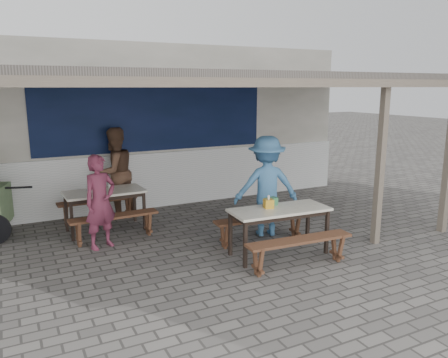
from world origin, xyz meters
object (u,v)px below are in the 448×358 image
at_px(bench_right_wall, 261,223).
at_px(patron_right_table, 266,186).
at_px(donation_box, 271,201).
at_px(table_right, 279,213).
at_px(tissue_box, 269,204).
at_px(bench_left_street, 114,221).
at_px(table_left, 104,195).
at_px(patron_street_side, 100,202).
at_px(bench_left_wall, 98,205).
at_px(patron_wall_side, 115,172).
at_px(condiment_jar, 111,186).
at_px(condiment_bowl, 92,191).
at_px(bench_right_street, 300,246).

bearing_deg(bench_right_wall, patron_right_table, 51.47).
xyz_separation_m(bench_right_wall, donation_box, (-0.04, -0.36, 0.47)).
relative_size(table_right, tissue_box, 11.41).
height_order(bench_left_street, patron_right_table, patron_right_table).
relative_size(table_left, bench_left_street, 0.94).
bearing_deg(patron_right_table, patron_street_side, 6.23).
bearing_deg(bench_left_street, bench_right_wall, -31.04).
xyz_separation_m(bench_left_street, bench_left_wall, (-0.04, 1.21, 0.00)).
xyz_separation_m(table_right, patron_street_side, (-2.42, 1.57, 0.10)).
distance_m(bench_left_street, patron_street_side, 0.56).
bearing_deg(donation_box, tissue_box, -136.54).
relative_size(bench_left_street, donation_box, 8.19).
bearing_deg(donation_box, table_right, -87.70).
relative_size(patron_wall_side, condiment_jar, 19.24).
xyz_separation_m(table_left, tissue_box, (2.05, -2.30, 0.15)).
xyz_separation_m(tissue_box, condiment_jar, (-1.90, 2.46, -0.02)).
height_order(bench_right_wall, tissue_box, tissue_box).
relative_size(patron_street_side, tissue_box, 11.11).
bearing_deg(bench_left_street, condiment_bowl, 109.10).
relative_size(table_left, bench_right_street, 0.86).
bearing_deg(patron_wall_side, patron_street_side, 47.46).
distance_m(bench_right_street, patron_wall_side, 4.29).
distance_m(bench_left_street, condiment_bowl, 0.78).
xyz_separation_m(patron_street_side, condiment_bowl, (0.02, 0.83, 0.00)).
bearing_deg(patron_street_side, table_left, 51.91).
distance_m(bench_left_street, bench_right_street, 3.20).
xyz_separation_m(bench_right_street, donation_box, (0.02, 0.81, 0.47)).
relative_size(table_left, bench_right_wall, 0.86).
relative_size(bench_right_wall, patron_street_side, 1.08).
bearing_deg(bench_left_street, donation_box, -38.30).
height_order(bench_left_street, condiment_jar, condiment_jar).
xyz_separation_m(bench_left_wall, patron_street_side, (-0.21, -1.45, 0.43)).
bearing_deg(table_left, condiment_jar, 42.39).
bearing_deg(patron_right_table, tissue_box, 79.35).
distance_m(table_left, condiment_bowl, 0.23).
distance_m(bench_left_wall, tissue_box, 3.61).
bearing_deg(patron_street_side, patron_right_table, -35.67).
bearing_deg(patron_right_table, table_left, -11.16).
bearing_deg(donation_box, bench_right_wall, 83.22).
distance_m(patron_wall_side, patron_right_table, 3.17).
bearing_deg(patron_right_table, donation_box, 83.04).
bearing_deg(table_right, bench_right_street, -90.00).
bearing_deg(condiment_bowl, patron_street_side, -91.70).
distance_m(table_left, donation_box, 3.09).
bearing_deg(condiment_jar, table_left, -135.50).
bearing_deg(bench_left_wall, donation_box, -53.87).
xyz_separation_m(tissue_box, condiment_bowl, (-2.26, 2.29, -0.04)).
xyz_separation_m(table_left, bench_right_wall, (2.22, -1.82, -0.33)).
bearing_deg(condiment_jar, patron_wall_side, 71.15).
relative_size(bench_left_street, patron_right_table, 0.85).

